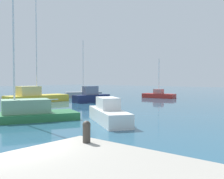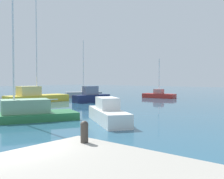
# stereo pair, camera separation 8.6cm
# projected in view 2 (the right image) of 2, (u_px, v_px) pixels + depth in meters

# --- Properties ---
(water) EXTENTS (160.00, 160.00, 0.00)m
(water) POSITION_uv_depth(u_px,v_px,m) (40.00, 104.00, 32.09)
(water) COLOR #285670
(water) RESTS_ON ground
(mooring_bollard) EXTENTS (0.24, 0.24, 0.65)m
(mooring_bollard) POSITION_uv_depth(u_px,v_px,m) (84.00, 131.00, 7.96)
(mooring_bollard) COLOR #38332D
(mooring_bollard) RESTS_ON pier_quay
(sailboat_red_mid_harbor) EXTENTS (2.24, 5.27, 6.13)m
(sailboat_red_mid_harbor) POSITION_uv_depth(u_px,v_px,m) (159.00, 95.00, 42.08)
(sailboat_red_mid_harbor) COLOR #B22823
(sailboat_red_mid_harbor) RESTS_ON water
(sailboat_yellow_inner_mooring) EXTENTS (8.29, 3.74, 13.54)m
(sailboat_yellow_inner_mooring) POSITION_uv_depth(u_px,v_px,m) (35.00, 96.00, 34.80)
(sailboat_yellow_inner_mooring) COLOR gold
(sailboat_yellow_inner_mooring) RESTS_ON water
(motorboat_navy_center_channel) EXTENTS (5.08, 2.29, 2.06)m
(motorboat_navy_center_channel) POSITION_uv_depth(u_px,v_px,m) (91.00, 97.00, 34.50)
(motorboat_navy_center_channel) COLOR #19234C
(motorboat_navy_center_channel) RESTS_ON water
(sailboat_green_far_left) EXTENTS (9.13, 6.39, 10.53)m
(sailboat_green_far_left) POSITION_uv_depth(u_px,v_px,m) (18.00, 113.00, 19.08)
(sailboat_green_far_left) COLOR #28703D
(sailboat_green_far_left) RESTS_ON water
(sailboat_grey_far_right) EXTENTS (5.90, 4.37, 9.22)m
(sailboat_grey_far_right) POSITION_uv_depth(u_px,v_px,m) (84.00, 93.00, 44.00)
(sailboat_grey_far_right) COLOR gray
(sailboat_grey_far_right) RESTS_ON water
(motorboat_white_distant_north) EXTENTS (4.59, 5.74, 1.70)m
(motorboat_white_distant_north) POSITION_uv_depth(u_px,v_px,m) (108.00, 113.00, 18.30)
(motorboat_white_distant_north) COLOR white
(motorboat_white_distant_north) RESTS_ON water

